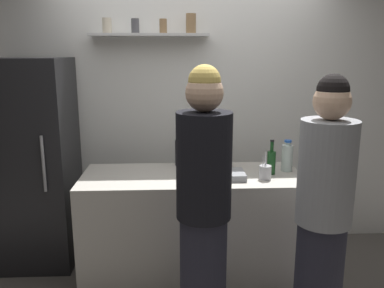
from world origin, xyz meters
name	(u,v)px	position (x,y,z in m)	size (l,w,h in m)	color
back_wall_assembly	(191,109)	(0.00, 1.25, 1.30)	(4.80, 0.32, 2.60)	white
refrigerator	(37,163)	(-1.35, 0.85, 0.90)	(0.61, 0.68, 1.79)	black
counter	(192,226)	(-0.02, 0.50, 0.44)	(1.75, 0.70, 0.88)	#B7B2A8
baking_pan	(223,175)	(0.21, 0.40, 0.91)	(0.34, 0.24, 0.05)	gray
utensil_holder	(265,172)	(0.53, 0.36, 0.94)	(0.09, 0.09, 0.21)	#B2B2B7
wine_bottle_pale_glass	(193,165)	(-0.02, 0.37, 1.00)	(0.07, 0.07, 0.31)	#B2BFB2
wine_bottle_amber_glass	(227,155)	(0.28, 0.68, 0.99)	(0.07, 0.07, 0.30)	#472814
wine_bottle_green_glass	(271,161)	(0.61, 0.49, 0.99)	(0.07, 0.07, 0.28)	#19471E
wine_bottle_dark_glass	(179,152)	(-0.12, 0.78, 1.01)	(0.07, 0.07, 0.32)	black
water_bottle_plastic	(287,157)	(0.76, 0.57, 1.00)	(0.09, 0.09, 0.26)	silver
person_blonde	(204,209)	(0.02, -0.22, 0.88)	(0.34, 0.34, 1.77)	#262633
person_grey_hoodie	(323,215)	(0.75, -0.28, 0.85)	(0.34, 0.34, 1.72)	#262633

